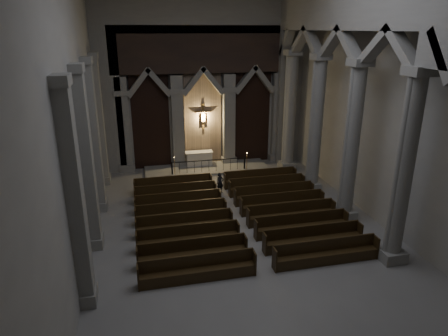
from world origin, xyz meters
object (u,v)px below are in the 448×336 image
object	(u,v)px
pews	(236,216)
candle_stand_right	(247,167)
altar	(199,158)
worshipper	(220,183)
candle_stand_left	(175,171)
altar_rail	(209,164)

from	to	relation	value
pews	candle_stand_right	bearing A→B (deg)	69.90
altar	worshipper	distance (m)	4.94
pews	candle_stand_left	bearing A→B (deg)	107.52
worshipper	candle_stand_left	bearing A→B (deg)	104.74
candle_stand_left	pews	bearing A→B (deg)	-72.48
candle_stand_right	altar	bearing A→B (deg)	146.58
altar	altar_rail	size ratio (longest dim) A/B	0.38
altar	altar_rail	xyz separation A→B (m)	(0.43, -1.47, 0.01)
candle_stand_right	pews	bearing A→B (deg)	-110.10
candle_stand_left	worshipper	size ratio (longest dim) A/B	1.05
pews	worshipper	xyz separation A→B (m)	(0.02, 3.89, 0.29)
altar	candle_stand_right	size ratio (longest dim) A/B	1.34
altar_rail	altar	bearing A→B (deg)	106.12
candle_stand_left	pews	size ratio (longest dim) A/B	0.13
altar_rail	candle_stand_left	bearing A→B (deg)	-179.60
pews	worshipper	world-z (taller)	worshipper
altar_rail	candle_stand_left	world-z (taller)	candle_stand_left
altar_rail	pews	distance (m)	7.35
pews	worshipper	bearing A→B (deg)	89.78
worshipper	candle_stand_right	bearing A→B (deg)	30.59
candle_stand_left	candle_stand_right	world-z (taller)	candle_stand_right
altar_rail	candle_stand_right	distance (m)	2.57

